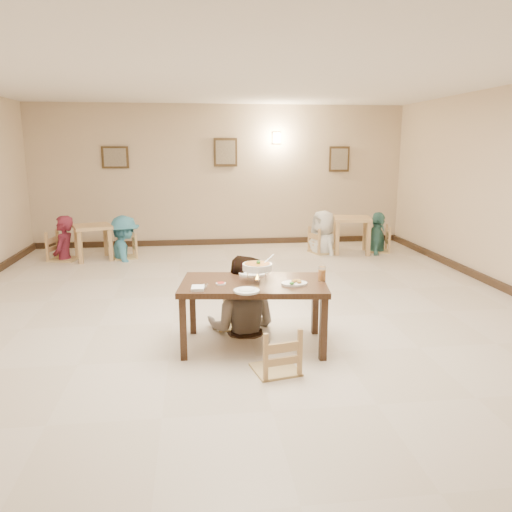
{
  "coord_description": "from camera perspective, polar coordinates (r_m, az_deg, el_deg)",
  "views": [
    {
      "loc": [
        -0.59,
        -5.89,
        2.11
      ],
      "look_at": [
        0.09,
        -0.39,
        0.9
      ],
      "focal_mm": 35.0,
      "sensor_mm": 36.0,
      "label": 1
    }
  ],
  "objects": [
    {
      "name": "floor",
      "position": [
        6.28,
        -1.29,
        -7.3
      ],
      "size": [
        10.0,
        10.0,
        0.0
      ],
      "primitive_type": "plane",
      "color": "beige",
      "rests_on": "ground"
    },
    {
      "name": "ceiling",
      "position": [
        5.98,
        -1.44,
        20.89
      ],
      "size": [
        10.0,
        10.0,
        0.0
      ],
      "primitive_type": "plane",
      "color": "silver",
      "rests_on": "wall_back"
    },
    {
      "name": "wall_back",
      "position": [
        10.92,
        -4.01,
        9.12
      ],
      "size": [
        10.0,
        0.0,
        10.0
      ],
      "primitive_type": "plane",
      "rotation": [
        1.57,
        0.0,
        0.0
      ],
      "color": "#C8AF8F",
      "rests_on": "floor"
    },
    {
      "name": "wall_front",
      "position": [
        1.23,
        24.06,
        -18.83
      ],
      "size": [
        10.0,
        0.0,
        10.0
      ],
      "primitive_type": "plane",
      "rotation": [
        -1.57,
        0.0,
        0.0
      ],
      "color": "#C8AF8F",
      "rests_on": "floor"
    },
    {
      "name": "baseboard_back",
      "position": [
        11.06,
        -3.89,
        1.64
      ],
      "size": [
        8.0,
        0.06,
        0.12
      ],
      "primitive_type": "cube",
      "color": "#312115",
      "rests_on": "floor"
    },
    {
      "name": "picture_a",
      "position": [
        10.96,
        -15.8,
        10.8
      ],
      "size": [
        0.55,
        0.04,
        0.45
      ],
      "color": "#3C2B18",
      "rests_on": "wall_back"
    },
    {
      "name": "picture_b",
      "position": [
        10.86,
        -3.5,
        11.75
      ],
      "size": [
        0.5,
        0.04,
        0.6
      ],
      "color": "#3C2B18",
      "rests_on": "wall_back"
    },
    {
      "name": "picture_c",
      "position": [
        11.3,
        9.49,
        10.87
      ],
      "size": [
        0.45,
        0.04,
        0.55
      ],
      "color": "#3C2B18",
      "rests_on": "wall_back"
    },
    {
      "name": "wall_sconce",
      "position": [
        10.99,
        2.36,
        13.33
      ],
      "size": [
        0.16,
        0.05,
        0.22
      ],
      "primitive_type": "cube",
      "color": "#FFD88C",
      "rests_on": "wall_back"
    },
    {
      "name": "main_table",
      "position": [
        5.3,
        -0.28,
        -3.83
      ],
      "size": [
        1.62,
        1.04,
        0.72
      ],
      "rotation": [
        0.0,
        0.0,
        -0.13
      ],
      "color": "#3C2517",
      "rests_on": "floor"
    },
    {
      "name": "chair_far",
      "position": [
        5.94,
        -1.98,
        -3.66
      ],
      "size": [
        0.45,
        0.45,
        0.95
      ],
      "rotation": [
        0.0,
        0.0,
        -0.13
      ],
      "color": "tan",
      "rests_on": "floor"
    },
    {
      "name": "chair_near",
      "position": [
        4.77,
        2.27,
        -8.21
      ],
      "size": [
        0.41,
        0.41,
        0.88
      ],
      "rotation": [
        0.0,
        0.0,
        3.35
      ],
      "color": "tan",
      "rests_on": "floor"
    },
    {
      "name": "main_diner",
      "position": [
        5.72,
        -1.62,
        0.06
      ],
      "size": [
        1.03,
        0.9,
        1.79
      ],
      "primitive_type": "imported",
      "rotation": [
        0.0,
        0.0,
        2.86
      ],
      "color": "gray",
      "rests_on": "floor"
    },
    {
      "name": "curry_warmer",
      "position": [
        5.23,
        0.16,
        -1.28
      ],
      "size": [
        0.35,
        0.31,
        0.28
      ],
      "color": "silver",
      "rests_on": "main_table"
    },
    {
      "name": "rice_plate_far",
      "position": [
        5.56,
        -0.36,
        -2.02
      ],
      "size": [
        0.32,
        0.32,
        0.07
      ],
      "color": "white",
      "rests_on": "main_table"
    },
    {
      "name": "rice_plate_near",
      "position": [
        4.93,
        -1.08,
        -3.96
      ],
      "size": [
        0.26,
        0.26,
        0.06
      ],
      "color": "white",
      "rests_on": "main_table"
    },
    {
      "name": "fried_plate",
      "position": [
        5.19,
        4.39,
        -3.08
      ],
      "size": [
        0.27,
        0.27,
        0.06
      ],
      "color": "white",
      "rests_on": "main_table"
    },
    {
      "name": "chili_dish",
      "position": [
        5.2,
        -4.04,
        -3.15
      ],
      "size": [
        0.11,
        0.11,
        0.02
      ],
      "color": "white",
      "rests_on": "main_table"
    },
    {
      "name": "napkin_cutlery",
      "position": [
        5.03,
        -6.62,
        -3.66
      ],
      "size": [
        0.17,
        0.26,
        0.03
      ],
      "color": "white",
      "rests_on": "main_table"
    },
    {
      "name": "drink_glass",
      "position": [
        5.35,
        7.55,
        -2.09
      ],
      "size": [
        0.08,
        0.08,
        0.16
      ],
      "color": "white",
      "rests_on": "main_table"
    },
    {
      "name": "bg_table_left",
      "position": [
        9.95,
        -18.16,
        2.62
      ],
      "size": [
        0.85,
        0.85,
        0.67
      ],
      "rotation": [
        0.0,
        0.0,
        0.33
      ],
      "color": "tan",
      "rests_on": "floor"
    },
    {
      "name": "bg_table_right",
      "position": [
        10.27,
        10.91,
        3.62
      ],
      "size": [
        0.87,
        0.87,
        0.73
      ],
      "rotation": [
        0.0,
        0.0,
        -0.23
      ],
      "color": "tan",
      "rests_on": "floor"
    },
    {
      "name": "bg_chair_ll",
      "position": [
        10.13,
        -21.23,
        2.48
      ],
      "size": [
        0.49,
        0.49,
        1.04
      ],
      "rotation": [
        0.0,
        0.0,
        1.33
      ],
      "color": "tan",
      "rests_on": "floor"
    },
    {
      "name": "bg_chair_lr",
      "position": [
        9.94,
        -14.87,
        2.36
      ],
      "size": [
        0.43,
        0.43,
        0.92
      ],
      "rotation": [
        0.0,
        0.0,
        -1.3
      ],
      "color": "tan",
      "rests_on": "floor"
    },
    {
      "name": "bg_chair_rl",
      "position": [
        10.19,
        7.7,
        3.1
      ],
      "size": [
        0.46,
        0.46,
        0.99
      ],
      "rotation": [
        0.0,
        0.0,
        1.88
      ],
      "color": "tan",
      "rests_on": "floor"
    },
    {
      "name": "bg_chair_rr",
      "position": [
        10.53,
        13.75,
        3.2
      ],
      "size": [
        0.47,
        0.47,
        1.01
      ],
      "rotation": [
        0.0,
        0.0,
        -1.79
      ],
      "color": "tan",
      "rests_on": "floor"
    },
    {
      "name": "bg_diner_a",
      "position": [
        10.08,
        -21.37,
        4.3
      ],
      "size": [
        0.46,
        0.65,
        1.69
      ],
      "primitive_type": "imported",
      "rotation": [
        0.0,
        0.0,
        4.62
      ],
      "color": "maroon",
      "rests_on": "floor"
    },
    {
      "name": "bg_diner_b",
      "position": [
        9.89,
        -14.99,
        4.47
      ],
      "size": [
        0.93,
        1.21,
        1.65
      ],
      "primitive_type": "imported",
      "rotation": [
        0.0,
        0.0,
        1.91
      ],
      "color": "teal",
      "rests_on": "floor"
    },
    {
      "name": "bg_diner_c",
      "position": [
        10.14,
        7.76,
        5.18
      ],
      "size": [
        0.78,
        0.97,
        1.73
      ],
      "primitive_type": "imported",
      "rotation": [
        0.0,
        0.0,
        5.02
      ],
      "color": "silver",
      "rests_on": "floor"
    },
    {
      "name": "bg_diner_d",
      "position": [
        10.48,
        13.83,
        4.89
      ],
      "size": [
        0.72,
        1.03,
        1.63
      ],
      "primitive_type": "imported",
      "rotation": [
        0.0,
        0.0,
        1.2
      ],
      "color": "#428177",
      "rests_on": "floor"
    }
  ]
}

